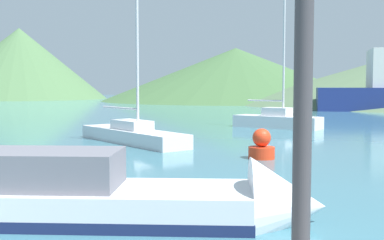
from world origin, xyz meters
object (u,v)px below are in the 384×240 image
at_px(motorboat_near, 93,198).
at_px(buoy_marker, 262,146).
at_px(sailboat_inner, 132,133).
at_px(sailboat_middle, 277,119).

xyz_separation_m(motorboat_near, buoy_marker, (1.17, 8.52, 0.02)).
bearing_deg(buoy_marker, sailboat_inner, 158.65).
distance_m(sailboat_inner, buoy_marker, 6.77).
bearing_deg(motorboat_near, sailboat_middle, 73.73).
bearing_deg(buoy_marker, motorboat_near, -97.79).
bearing_deg(sailboat_inner, buoy_marker, 9.91).
height_order(sailboat_inner, sailboat_middle, sailboat_middle).
distance_m(sailboat_inner, sailboat_middle, 10.75).
relative_size(sailboat_middle, buoy_marker, 8.72).
xyz_separation_m(sailboat_inner, sailboat_middle, (4.38, 9.82, 0.11)).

